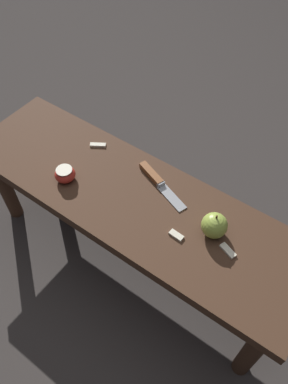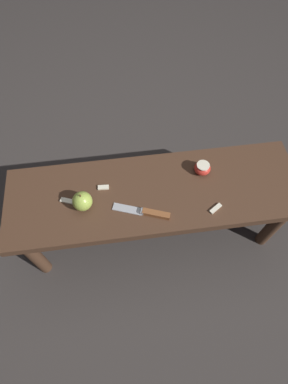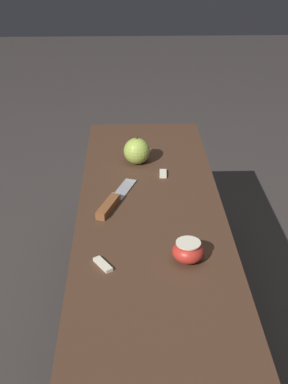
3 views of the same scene
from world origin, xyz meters
The scene contains 8 objects.
ground_plane centered at (0.00, 0.00, 0.00)m, with size 8.00×8.00×0.00m, color #383330.
wooden_bench centered at (0.00, 0.00, 0.35)m, with size 1.22×0.37×0.41m.
knife centered at (-0.04, -0.10, 0.42)m, with size 0.22×0.10×0.02m.
apple_whole centered at (-0.29, -0.03, 0.45)m, with size 0.08×0.08×0.09m.
apple_cut centered at (0.21, 0.07, 0.44)m, with size 0.07×0.07×0.05m.
apple_slice_near_knife centered at (0.23, -0.11, 0.42)m, with size 0.06×0.04×0.01m.
apple_slice_center centered at (-0.21, 0.04, 0.42)m, with size 0.05×0.02×0.01m.
apple_slice_near_bowl centered at (-0.36, 0.00, 0.42)m, with size 0.06×0.04×0.01m.
Camera 3 is at (1.15, -0.05, 1.09)m, focal length 50.00 mm.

